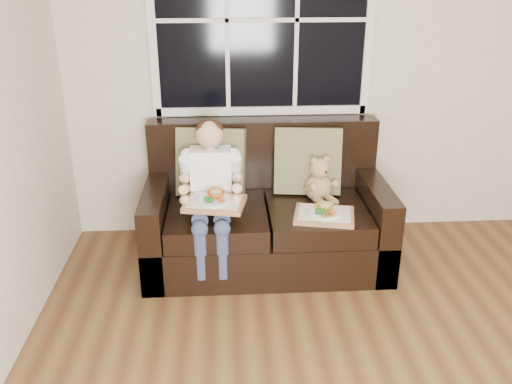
{
  "coord_description": "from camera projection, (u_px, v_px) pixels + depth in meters",
  "views": [
    {
      "loc": [
        -1.07,
        -1.53,
        2.02
      ],
      "look_at": [
        -0.86,
        1.85,
        0.59
      ],
      "focal_mm": 38.0,
      "sensor_mm": 36.0,
      "label": 1
    }
  ],
  "objects": [
    {
      "name": "tray_right",
      "position": [
        324.0,
        214.0,
        3.61
      ],
      "size": [
        0.45,
        0.38,
        0.09
      ],
      "rotation": [
        0.0,
        0.0,
        -0.21
      ],
      "color": "#B0774F",
      "rests_on": "loveseat"
    },
    {
      "name": "loveseat",
      "position": [
        266.0,
        218.0,
        3.94
      ],
      "size": [
        1.7,
        0.92,
        0.96
      ],
      "color": "black",
      "rests_on": "ground"
    },
    {
      "name": "window_back",
      "position": [
        262.0,
        20.0,
        3.85
      ],
      "size": [
        1.62,
        0.04,
        1.37
      ],
      "color": "black",
      "rests_on": "room_walls"
    },
    {
      "name": "pillow_left",
      "position": [
        211.0,
        162.0,
        3.91
      ],
      "size": [
        0.52,
        0.3,
        0.51
      ],
      "rotation": [
        -0.21,
        0.0,
        -0.17
      ],
      "color": "brown",
      "rests_on": "loveseat"
    },
    {
      "name": "child",
      "position": [
        211.0,
        181.0,
        3.67
      ],
      "size": [
        0.41,
        0.61,
        0.93
      ],
      "color": "white",
      "rests_on": "loveseat"
    },
    {
      "name": "teddy_bear",
      "position": [
        319.0,
        182.0,
        3.85
      ],
      "size": [
        0.24,
        0.28,
        0.34
      ],
      "rotation": [
        0.0,
        0.0,
        0.35
      ],
      "color": "tan",
      "rests_on": "loveseat"
    },
    {
      "name": "tray_left",
      "position": [
        215.0,
        202.0,
        3.56
      ],
      "size": [
        0.44,
        0.37,
        0.09
      ],
      "rotation": [
        0.0,
        0.0,
        -0.2
      ],
      "color": "#B0774F",
      "rests_on": "child"
    },
    {
      "name": "pillow_right",
      "position": [
        308.0,
        161.0,
        3.95
      ],
      "size": [
        0.5,
        0.27,
        0.5
      ],
      "rotation": [
        -0.21,
        0.0,
        -0.12
      ],
      "color": "brown",
      "rests_on": "loveseat"
    }
  ]
}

